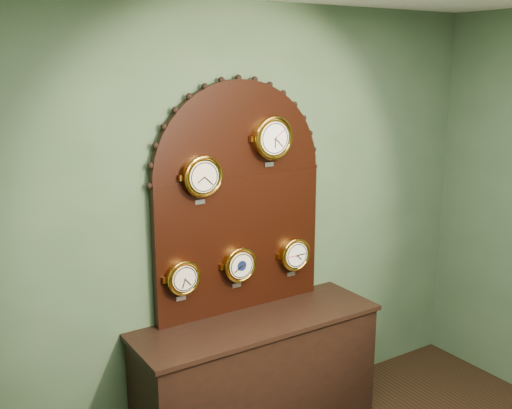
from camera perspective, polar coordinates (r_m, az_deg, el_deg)
wall_back at (r=3.91m, az=-1.98°, el=-1.85°), size 4.00×0.00×4.00m
shop_counter at (r=4.08m, az=0.16°, el=-16.39°), size 1.60×0.50×0.80m
display_board at (r=3.81m, az=-1.62°, el=1.26°), size 1.26×0.06×1.53m
roman_clock at (r=3.58m, az=-5.18°, el=2.70°), size 0.26×0.08×0.31m
arabic_clock at (r=3.81m, az=1.57°, el=6.37°), size 0.28×0.08×0.33m
hygrometer at (r=3.68m, az=-7.01°, el=-6.93°), size 0.22×0.08×0.27m
barometer at (r=3.86m, az=-1.62°, el=-5.74°), size 0.23×0.08×0.28m
tide_clock at (r=4.09m, az=3.67°, el=-4.76°), size 0.23×0.08×0.28m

